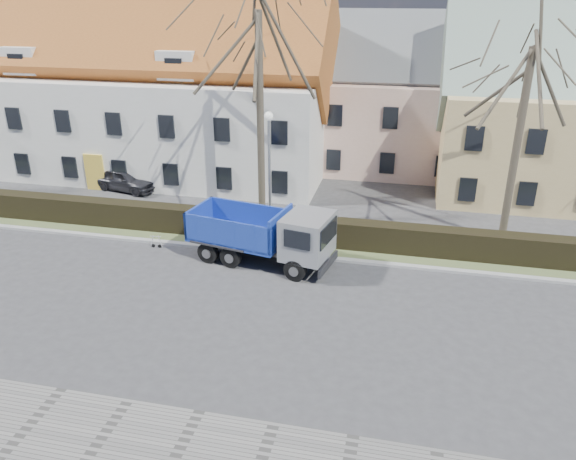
% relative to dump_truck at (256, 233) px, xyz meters
% --- Properties ---
extents(ground, '(120.00, 120.00, 0.00)m').
position_rel_dump_truck_xyz_m(ground, '(1.00, -3.81, -1.33)').
color(ground, '#3A3A3C').
extents(curb_far, '(80.00, 0.30, 0.12)m').
position_rel_dump_truck_xyz_m(curb_far, '(1.00, 0.79, -1.27)').
color(curb_far, '#9B9A98').
rests_on(curb_far, ground).
extents(grass_strip, '(80.00, 3.00, 0.10)m').
position_rel_dump_truck_xyz_m(grass_strip, '(1.00, 2.39, -1.28)').
color(grass_strip, '#4F5F35').
rests_on(grass_strip, ground).
extents(hedge, '(60.00, 0.90, 1.30)m').
position_rel_dump_truck_xyz_m(hedge, '(1.00, 2.19, -0.68)').
color(hedge, black).
rests_on(hedge, ground).
extents(building_white, '(26.80, 10.80, 9.50)m').
position_rel_dump_truck_xyz_m(building_white, '(-12.00, 12.19, 3.42)').
color(building_white, silver).
rests_on(building_white, ground).
extents(building_pink, '(10.80, 8.80, 8.00)m').
position_rel_dump_truck_xyz_m(building_pink, '(5.00, 16.19, 2.67)').
color(building_pink, beige).
rests_on(building_pink, ground).
extents(tree_1, '(9.20, 9.20, 12.65)m').
position_rel_dump_truck_xyz_m(tree_1, '(-1.00, 4.69, 4.99)').
color(tree_1, '#41392D').
rests_on(tree_1, ground).
extents(tree_2, '(8.00, 8.00, 11.00)m').
position_rel_dump_truck_xyz_m(tree_2, '(11.00, 4.69, 4.17)').
color(tree_2, '#41392D').
rests_on(tree_2, ground).
extents(dump_truck, '(7.03, 3.72, 2.67)m').
position_rel_dump_truck_xyz_m(dump_truck, '(0.00, 0.00, 0.00)').
color(dump_truck, navy).
rests_on(dump_truck, ground).
extents(streetlight, '(0.48, 0.48, 6.12)m').
position_rel_dump_truck_xyz_m(streetlight, '(-0.18, 3.19, 1.73)').
color(streetlight, gray).
rests_on(streetlight, ground).
extents(cart_frame, '(0.75, 0.46, 0.67)m').
position_rel_dump_truck_xyz_m(cart_frame, '(-5.20, 0.28, -1.00)').
color(cart_frame, silver).
rests_on(cart_frame, ground).
extents(parked_car_a, '(4.30, 2.50, 1.38)m').
position_rel_dump_truck_xyz_m(parked_car_a, '(-10.23, 7.45, -0.65)').
color(parked_car_a, '#25262B').
rests_on(parked_car_a, ground).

